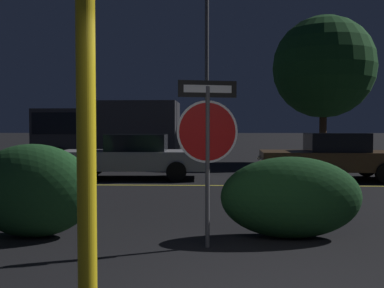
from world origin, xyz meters
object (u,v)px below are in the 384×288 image
at_px(yellow_pole_left, 86,152).
at_px(delivery_truck, 106,130).
at_px(stop_sign, 208,132).
at_px(passing_car_1, 134,156).
at_px(passing_car_2, 332,156).
at_px(street_lamp, 207,50).
at_px(hedge_bush_1, 33,191).
at_px(tree_1, 324,67).
at_px(hedge_bush_2, 291,197).

bearing_deg(yellow_pole_left, delivery_truck, 102.77).
height_order(stop_sign, yellow_pole_left, yellow_pole_left).
distance_m(passing_car_1, passing_car_2, 6.19).
relative_size(delivery_truck, street_lamp, 0.73).
height_order(passing_car_1, passing_car_2, passing_car_2).
bearing_deg(hedge_bush_1, street_lamp, 77.66).
distance_m(stop_sign, delivery_truck, 12.67).
distance_m(passing_car_2, delivery_truck, 9.16).
height_order(stop_sign, tree_1, tree_1).
bearing_deg(passing_car_2, hedge_bush_1, 141.72).
height_order(stop_sign, hedge_bush_2, stop_sign).
relative_size(hedge_bush_1, passing_car_2, 0.41).
bearing_deg(passing_car_1, yellow_pole_left, -173.59).
height_order(passing_car_2, tree_1, tree_1).
height_order(stop_sign, passing_car_1, stop_sign).
bearing_deg(delivery_truck, stop_sign, -159.46).
relative_size(hedge_bush_2, passing_car_1, 0.43).
relative_size(passing_car_2, tree_1, 0.68).
bearing_deg(passing_car_1, delivery_truck, 22.58).
distance_m(hedge_bush_2, delivery_truck, 12.68).
bearing_deg(hedge_bush_1, delivery_truck, 98.16).
bearing_deg(hedge_bush_2, passing_car_2, 69.55).
distance_m(yellow_pole_left, hedge_bush_1, 3.34).
height_order(yellow_pole_left, hedge_bush_1, yellow_pole_left).
xyz_separation_m(passing_car_1, delivery_truck, (-1.88, 4.24, 0.79)).
xyz_separation_m(yellow_pole_left, hedge_bush_1, (-1.60, 2.84, -0.73)).
bearing_deg(delivery_truck, passing_car_1, -154.88).
bearing_deg(hedge_bush_2, tree_1, 73.14).
distance_m(street_lamp, tree_1, 5.50).
xyz_separation_m(yellow_pole_left, passing_car_1, (-1.38, 10.11, -0.71)).
xyz_separation_m(stop_sign, yellow_pole_left, (-0.94, -2.39, -0.13)).
relative_size(stop_sign, yellow_pole_left, 0.79).
bearing_deg(tree_1, hedge_bush_1, -120.29).
height_order(yellow_pole_left, street_lamp, street_lamp).
relative_size(yellow_pole_left, hedge_bush_1, 1.54).
bearing_deg(hedge_bush_2, hedge_bush_1, -178.86).
height_order(yellow_pole_left, passing_car_2, yellow_pole_left).
bearing_deg(street_lamp, delivery_truck, -179.46).
relative_size(yellow_pole_left, hedge_bush_2, 1.39).
height_order(hedge_bush_1, street_lamp, street_lamp).
xyz_separation_m(hedge_bush_2, passing_car_2, (2.68, 7.17, 0.12)).
relative_size(passing_car_1, tree_1, 0.72).
bearing_deg(delivery_truck, passing_car_2, -116.62).
distance_m(passing_car_1, tree_1, 10.25).
xyz_separation_m(stop_sign, hedge_bush_2, (1.20, 0.52, -0.95)).
bearing_deg(stop_sign, hedge_bush_1, 156.71).
height_order(street_lamp, tree_1, street_lamp).
xyz_separation_m(yellow_pole_left, hedge_bush_2, (2.14, 2.91, -0.82)).
xyz_separation_m(passing_car_1, street_lamp, (2.30, 4.27, 4.07)).
bearing_deg(yellow_pole_left, tree_1, 69.12).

